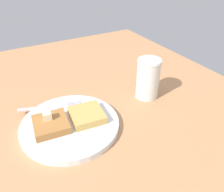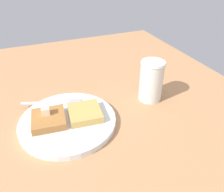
# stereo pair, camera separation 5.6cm
# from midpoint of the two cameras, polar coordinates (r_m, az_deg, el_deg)

# --- Properties ---
(table_surface) EXTENTS (1.28, 1.28, 0.02)m
(table_surface) POSITION_cam_midpoint_polar(r_m,az_deg,el_deg) (0.52, -22.07, -14.97)
(table_surface) COLOR tan
(table_surface) RESTS_ON ground
(plate) EXTENTS (0.24, 0.24, 0.02)m
(plate) POSITION_cam_midpoint_polar(r_m,az_deg,el_deg) (0.54, -13.83, -7.33)
(plate) COLOR white
(plate) RESTS_ON table_surface
(toast_slice_left) EXTENTS (0.09, 0.09, 0.02)m
(toast_slice_left) POSITION_cam_midpoint_polar(r_m,az_deg,el_deg) (0.53, -18.63, -7.11)
(toast_slice_left) COLOR #AA6E37
(toast_slice_left) RESTS_ON plate
(toast_slice_middle) EXTENTS (0.09, 0.09, 0.02)m
(toast_slice_middle) POSITION_cam_midpoint_polar(r_m,az_deg,el_deg) (0.54, -9.54, -5.01)
(toast_slice_middle) COLOR tan
(toast_slice_middle) RESTS_ON plate
(butter_pat_primary) EXTENTS (0.02, 0.02, 0.02)m
(butter_pat_primary) POSITION_cam_midpoint_polar(r_m,az_deg,el_deg) (0.53, -19.52, -5.08)
(butter_pat_primary) COLOR #F9EAC3
(butter_pat_primary) RESTS_ON toast_slice_left
(fork) EXTENTS (0.16, 0.06, 0.00)m
(fork) POSITION_cam_midpoint_polar(r_m,az_deg,el_deg) (0.60, -17.63, -2.68)
(fork) COLOR silver
(fork) RESTS_ON plate
(syrup_jar) EXTENTS (0.07, 0.07, 0.12)m
(syrup_jar) POSITION_cam_midpoint_polar(r_m,az_deg,el_deg) (0.62, 6.77, 3.95)
(syrup_jar) COLOR #4A2106
(syrup_jar) RESTS_ON table_surface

